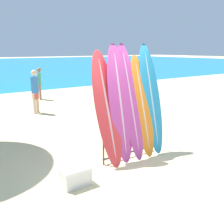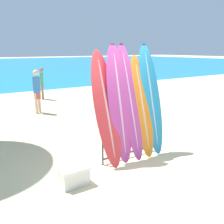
# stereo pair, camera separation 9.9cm
# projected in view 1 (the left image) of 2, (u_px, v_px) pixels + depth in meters

# --- Properties ---
(ground_plane) EXTENTS (160.00, 160.00, 0.00)m
(ground_plane) POSITION_uv_depth(u_px,v_px,m) (131.00, 165.00, 5.62)
(ground_plane) COLOR beige
(surfboard_rack) EXTENTS (1.60, 0.04, 0.88)m
(surfboard_rack) POSITION_uv_depth(u_px,v_px,m) (132.00, 137.00, 5.94)
(surfboard_rack) COLOR #47474C
(surfboard_rack) RESTS_ON ground_plane
(surfboard_slot_0) EXTENTS (0.56, 0.81, 2.42)m
(surfboard_slot_0) POSITION_uv_depth(u_px,v_px,m) (107.00, 108.00, 5.48)
(surfboard_slot_0) COLOR red
(surfboard_slot_0) RESTS_ON ground_plane
(surfboard_slot_1) EXTENTS (0.55, 0.62, 2.55)m
(surfboard_slot_1) POSITION_uv_depth(u_px,v_px,m) (120.00, 104.00, 5.62)
(surfboard_slot_1) COLOR #B23D8E
(surfboard_slot_1) RESTS_ON ground_plane
(surfboard_slot_2) EXTENTS (0.48, 0.81, 2.57)m
(surfboard_slot_2) POSITION_uv_depth(u_px,v_px,m) (130.00, 101.00, 5.82)
(surfboard_slot_2) COLOR #B23D8E
(surfboard_slot_2) RESTS_ON ground_plane
(surfboard_slot_3) EXTENTS (0.51, 0.71, 2.30)m
(surfboard_slot_3) POSITION_uv_depth(u_px,v_px,m) (142.00, 106.00, 5.99)
(surfboard_slot_3) COLOR orange
(surfboard_slot_3) RESTS_ON ground_plane
(surfboard_slot_4) EXTENTS (0.55, 0.71, 2.56)m
(surfboard_slot_4) POSITION_uv_depth(u_px,v_px,m) (151.00, 99.00, 6.16)
(surfboard_slot_4) COLOR teal
(surfboard_slot_4) RESTS_ON ground_plane
(person_near_water) EXTENTS (0.28, 0.25, 1.66)m
(person_near_water) POSITION_uv_depth(u_px,v_px,m) (35.00, 90.00, 9.93)
(person_near_water) COLOR beige
(person_near_water) RESTS_ON ground_plane
(person_mid_beach) EXTENTS (0.21, 0.26, 1.55)m
(person_mid_beach) POSITION_uv_depth(u_px,v_px,m) (40.00, 82.00, 12.70)
(person_mid_beach) COLOR #846047
(person_mid_beach) RESTS_ON ground_plane
(person_far_left) EXTENTS (0.25, 0.27, 1.55)m
(person_far_left) POSITION_uv_depth(u_px,v_px,m) (121.00, 95.00, 9.19)
(person_far_left) COLOR beige
(person_far_left) RESTS_ON ground_plane
(cooler_box) EXTENTS (0.53, 0.33, 0.34)m
(cooler_box) POSITION_uv_depth(u_px,v_px,m) (76.00, 177.00, 4.73)
(cooler_box) COLOR silver
(cooler_box) RESTS_ON ground_plane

